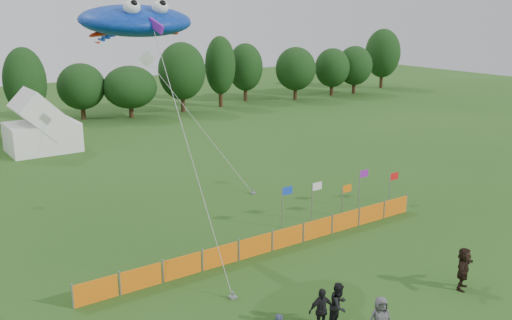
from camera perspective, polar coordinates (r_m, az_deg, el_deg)
treeline at (r=61.65m, az=-19.92°, el=7.07°), size 104.57×8.78×8.36m
tent_right at (r=51.18m, az=-20.65°, el=3.05°), size 5.64×4.51×3.98m
barrier_fence at (r=28.72m, az=1.58°, el=-8.15°), size 19.90×0.06×1.00m
flag_row at (r=33.73m, az=8.36°, el=-3.06°), size 8.73×0.70×2.29m
spectator_b at (r=22.41m, az=8.28°, el=-14.21°), size 1.07×0.94×1.85m
spectator_d at (r=22.09m, az=6.53°, el=-14.72°), size 1.10×0.60×1.77m
spectator_e at (r=21.78m, az=12.30°, el=-15.39°), size 1.04×0.88×1.82m
spectator_f at (r=26.47m, az=20.03°, el=-10.16°), size 1.83×1.30×1.90m
stingray_kite at (r=27.43m, az=-12.13°, el=13.44°), size 5.56×13.83×12.18m
small_kite_white at (r=40.84m, az=-8.15°, el=6.55°), size 3.50×9.97×8.80m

